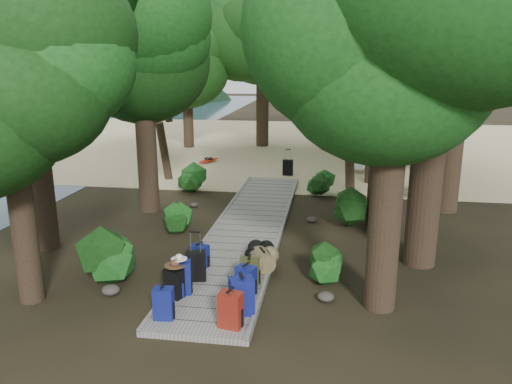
% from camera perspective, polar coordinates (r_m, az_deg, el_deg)
% --- Properties ---
extents(ground, '(120.00, 120.00, 0.00)m').
position_cam_1_polar(ground, '(13.46, -1.52, -5.67)').
color(ground, '#2F2717').
rests_on(ground, ground).
extents(sand_beach, '(40.00, 22.00, 0.02)m').
position_cam_1_polar(sand_beach, '(28.88, 4.10, 5.43)').
color(sand_beach, '#CEC18B').
rests_on(sand_beach, ground).
extents(distant_hill, '(32.00, 16.00, 12.00)m').
position_cam_1_polar(distant_hill, '(73.87, -26.65, 9.64)').
color(distant_hill, black).
rests_on(distant_hill, ground).
extents(boardwalk, '(2.00, 12.00, 0.12)m').
position_cam_1_polar(boardwalk, '(14.37, -0.82, -4.06)').
color(boardwalk, gray).
rests_on(boardwalk, ground).
extents(backpack_left_a, '(0.38, 0.28, 0.67)m').
position_cam_1_polar(backpack_left_a, '(9.45, -10.53, -12.23)').
color(backpack_left_a, navy).
rests_on(backpack_left_a, boardwalk).
extents(backpack_left_b, '(0.43, 0.37, 0.66)m').
position_cam_1_polar(backpack_left_b, '(10.20, -9.36, -10.09)').
color(backpack_left_b, black).
rests_on(backpack_left_b, boardwalk).
extents(backpack_left_c, '(0.47, 0.38, 0.76)m').
position_cam_1_polar(backpack_left_c, '(10.32, -8.58, -9.45)').
color(backpack_left_c, navy).
rests_on(backpack_left_c, boardwalk).
extents(backpack_left_d, '(0.45, 0.39, 0.58)m').
position_cam_1_polar(backpack_left_d, '(11.56, -6.45, -7.13)').
color(backpack_left_d, navy).
rests_on(backpack_left_d, boardwalk).
extents(backpack_right_a, '(0.45, 0.36, 0.72)m').
position_cam_1_polar(backpack_right_a, '(9.05, -2.93, -13.09)').
color(backpack_right_a, maroon).
rests_on(backpack_right_a, boardwalk).
extents(backpack_right_b, '(0.53, 0.45, 0.80)m').
position_cam_1_polar(backpack_right_b, '(9.43, -1.67, -11.60)').
color(backpack_right_b, navy).
rests_on(backpack_right_b, boardwalk).
extents(backpack_right_c, '(0.45, 0.38, 0.65)m').
position_cam_1_polar(backpack_right_c, '(10.20, -1.14, -9.89)').
color(backpack_right_c, navy).
rests_on(backpack_right_c, boardwalk).
extents(backpack_right_d, '(0.42, 0.32, 0.62)m').
position_cam_1_polar(backpack_right_d, '(10.66, -0.74, -8.88)').
color(backpack_right_d, '#40421C').
rests_on(backpack_right_d, boardwalk).
extents(duffel_right_khaki, '(0.68, 0.79, 0.44)m').
position_cam_1_polar(duffel_right_khaki, '(11.39, 0.72, -7.76)').
color(duffel_right_khaki, brown).
rests_on(duffel_right_khaki, boardwalk).
extents(duffel_right_black, '(0.67, 0.78, 0.41)m').
position_cam_1_polar(duffel_right_black, '(11.84, 0.46, -6.92)').
color(duffel_right_black, black).
rests_on(duffel_right_black, boardwalk).
extents(suitcase_on_boardwalk, '(0.47, 0.33, 0.66)m').
position_cam_1_polar(suitcase_on_boardwalk, '(10.87, -6.85, -8.38)').
color(suitcase_on_boardwalk, black).
rests_on(suitcase_on_boardwalk, boardwalk).
extents(lone_suitcase_on_sand, '(0.43, 0.27, 0.66)m').
position_cam_1_polar(lone_suitcase_on_sand, '(21.01, 3.66, 2.82)').
color(lone_suitcase_on_sand, black).
rests_on(lone_suitcase_on_sand, sand_beach).
extents(hat_brown, '(0.42, 0.42, 0.13)m').
position_cam_1_polar(hat_brown, '(10.08, -9.25, -7.96)').
color(hat_brown, '#51351E').
rests_on(hat_brown, backpack_left_b).
extents(hat_white, '(0.32, 0.32, 0.11)m').
position_cam_1_polar(hat_white, '(10.12, -8.79, -7.30)').
color(hat_white, silver).
rests_on(hat_white, backpack_left_c).
extents(kayak, '(1.76, 2.96, 0.29)m').
position_cam_1_polar(kayak, '(23.71, -5.44, 3.72)').
color(kayak, '#B7240F').
rests_on(kayak, sand_beach).
extents(sun_lounger, '(1.24, 1.96, 0.60)m').
position_cam_1_polar(sun_lounger, '(22.30, 11.70, 3.17)').
color(sun_lounger, silver).
rests_on(sun_lounger, sand_beach).
extents(tree_right_a, '(5.23, 5.23, 8.72)m').
position_cam_1_polar(tree_right_a, '(9.28, 15.54, 12.12)').
color(tree_right_a, black).
rests_on(tree_right_a, ground).
extents(tree_right_b, '(5.95, 5.95, 10.63)m').
position_cam_1_polar(tree_right_b, '(11.80, 20.20, 16.89)').
color(tree_right_b, black).
rests_on(tree_right_b, ground).
extents(tree_right_c, '(4.90, 4.90, 8.48)m').
position_cam_1_polar(tree_right_c, '(14.39, 14.53, 12.49)').
color(tree_right_c, black).
rests_on(tree_right_c, ground).
extents(tree_right_d, '(6.21, 6.21, 11.39)m').
position_cam_1_polar(tree_right_d, '(16.67, 22.51, 17.14)').
color(tree_right_d, black).
rests_on(tree_right_d, ground).
extents(tree_right_e, '(5.34, 5.34, 9.62)m').
position_cam_1_polar(tree_right_e, '(19.79, 14.03, 14.69)').
color(tree_right_e, black).
rests_on(tree_right_e, ground).
extents(tree_right_f, '(5.51, 5.51, 9.85)m').
position_cam_1_polar(tree_right_f, '(22.12, 20.35, 14.49)').
color(tree_right_f, black).
rests_on(tree_right_f, ground).
extents(tree_left_a, '(4.11, 4.11, 6.85)m').
position_cam_1_polar(tree_left_a, '(10.38, -26.13, 6.19)').
color(tree_left_a, black).
rests_on(tree_left_a, ground).
extents(tree_left_b, '(5.17, 5.17, 9.31)m').
position_cam_1_polar(tree_left_b, '(13.37, -24.78, 13.26)').
color(tree_left_b, black).
rests_on(tree_left_b, ground).
extents(tree_left_c, '(5.18, 5.18, 9.01)m').
position_cam_1_polar(tree_left_c, '(15.84, -12.90, 13.72)').
color(tree_left_c, black).
rests_on(tree_left_c, ground).
extents(tree_back_a, '(5.78, 5.78, 10.01)m').
position_cam_1_polar(tree_back_a, '(28.04, 0.76, 15.43)').
color(tree_back_a, black).
rests_on(tree_back_a, ground).
extents(tree_back_b, '(5.40, 5.40, 9.64)m').
position_cam_1_polar(tree_back_b, '(28.36, 8.32, 14.90)').
color(tree_back_b, black).
rests_on(tree_back_b, ground).
extents(tree_back_c, '(5.32, 5.32, 9.58)m').
position_cam_1_polar(tree_back_c, '(27.75, 15.13, 14.50)').
color(tree_back_c, black).
rests_on(tree_back_c, ground).
extents(tree_back_d, '(4.78, 4.78, 7.97)m').
position_cam_1_polar(tree_back_d, '(27.84, -7.93, 13.21)').
color(tree_back_d, black).
rests_on(tree_back_d, ground).
extents(palm_right_a, '(4.77, 4.77, 8.14)m').
position_cam_1_polar(palm_right_a, '(18.92, 11.71, 12.58)').
color(palm_right_a, '#134415').
rests_on(palm_right_a, ground).
extents(palm_right_b, '(3.89, 3.89, 7.52)m').
position_cam_1_polar(palm_right_b, '(23.40, 16.12, 11.94)').
color(palm_right_b, '#134415').
rests_on(palm_right_b, ground).
extents(palm_right_c, '(3.96, 3.96, 6.30)m').
position_cam_1_polar(palm_right_c, '(25.55, 10.26, 11.10)').
color(palm_right_c, '#134415').
rests_on(palm_right_c, ground).
extents(palm_left_a, '(4.44, 4.44, 7.06)m').
position_cam_1_polar(palm_left_a, '(20.25, -11.12, 11.21)').
color(palm_left_a, '#134415').
rests_on(palm_left_a, ground).
extents(rock_left_a, '(0.38, 0.34, 0.21)m').
position_cam_1_polar(rock_left_a, '(10.95, -16.26, -10.70)').
color(rock_left_a, '#4C473F').
rests_on(rock_left_a, ground).
extents(rock_left_b, '(0.31, 0.28, 0.17)m').
position_cam_1_polar(rock_left_b, '(12.61, -15.68, -7.29)').
color(rock_left_b, '#4C473F').
rests_on(rock_left_b, ground).
extents(rock_left_c, '(0.59, 0.53, 0.32)m').
position_cam_1_polar(rock_left_c, '(14.61, -8.71, -3.50)').
color(rock_left_c, '#4C473F').
rests_on(rock_left_c, ground).
extents(rock_left_d, '(0.26, 0.23, 0.14)m').
position_cam_1_polar(rock_left_d, '(16.65, -7.09, -1.47)').
color(rock_left_d, '#4C473F').
rests_on(rock_left_d, ground).
extents(rock_right_a, '(0.34, 0.31, 0.19)m').
position_cam_1_polar(rock_right_a, '(10.38, 7.96, -11.77)').
color(rock_right_a, '#4C473F').
rests_on(rock_right_a, ground).
extents(rock_right_b, '(0.53, 0.47, 0.29)m').
position_cam_1_polar(rock_right_b, '(12.09, 7.69, -7.51)').
color(rock_right_b, '#4C473F').
rests_on(rock_right_b, ground).
extents(rock_right_c, '(0.30, 0.27, 0.16)m').
position_cam_1_polar(rock_right_c, '(15.09, 6.38, -3.14)').
color(rock_right_c, '#4C473F').
rests_on(rock_right_c, ground).
extents(shrub_left_a, '(1.26, 1.26, 1.14)m').
position_cam_1_polar(shrub_left_a, '(11.56, -16.58, -6.84)').
color(shrub_left_a, '#144416').
rests_on(shrub_left_a, ground).
extents(shrub_left_b, '(0.82, 0.82, 0.74)m').
position_cam_1_polar(shrub_left_b, '(14.41, -9.39, -2.93)').
color(shrub_left_b, '#144416').
rests_on(shrub_left_b, ground).
extents(shrub_left_c, '(1.10, 1.10, 0.99)m').
position_cam_1_polar(shrub_left_c, '(18.47, -7.75, 1.49)').
color(shrub_left_c, '#144416').
rests_on(shrub_left_c, ground).
extents(shrub_right_a, '(0.90, 0.90, 0.81)m').
position_cam_1_polar(shrub_right_a, '(10.99, 8.60, -8.45)').
color(shrub_right_a, '#144416').
rests_on(shrub_right_a, ground).
extents(shrub_right_b, '(1.39, 1.39, 1.25)m').
position_cam_1_polar(shrub_right_b, '(14.62, 10.05, -1.64)').
color(shrub_right_b, '#144416').
rests_on(shrub_right_b, ground).
extents(shrub_right_c, '(0.95, 0.95, 0.86)m').
position_cam_1_polar(shrub_right_c, '(18.06, 7.29, 0.98)').
color(shrub_right_c, '#144416').
rests_on(shrub_right_c, ground).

